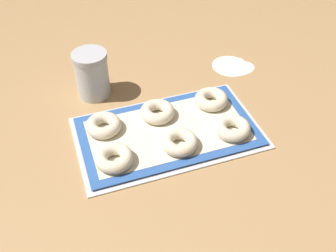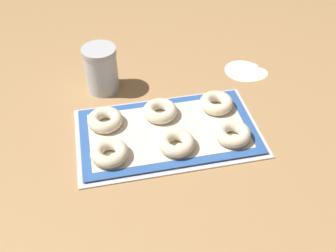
# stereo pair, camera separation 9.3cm
# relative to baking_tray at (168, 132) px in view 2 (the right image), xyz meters

# --- Properties ---
(ground_plane) EXTENTS (2.80, 2.80, 0.00)m
(ground_plane) POSITION_rel_baking_tray_xyz_m (0.01, -0.01, -0.00)
(ground_plane) COLOR #A87F51
(baking_tray) EXTENTS (0.48, 0.28, 0.01)m
(baking_tray) POSITION_rel_baking_tray_xyz_m (0.00, 0.00, 0.00)
(baking_tray) COLOR silver
(baking_tray) RESTS_ON ground_plane
(baking_mat) EXTENTS (0.45, 0.26, 0.00)m
(baking_mat) POSITION_rel_baking_tray_xyz_m (0.00, 0.00, 0.01)
(baking_mat) COLOR #2D569E
(baking_mat) RESTS_ON baking_tray
(bagel_front_left) EXTENTS (0.09, 0.09, 0.03)m
(bagel_front_left) POSITION_rel_baking_tray_xyz_m (-0.16, -0.06, 0.02)
(bagel_front_left) COLOR beige
(bagel_front_left) RESTS_ON baking_mat
(bagel_front_center) EXTENTS (0.09, 0.09, 0.03)m
(bagel_front_center) POSITION_rel_baking_tray_xyz_m (0.01, -0.06, 0.02)
(bagel_front_center) COLOR beige
(bagel_front_center) RESTS_ON baking_mat
(bagel_front_right) EXTENTS (0.09, 0.09, 0.03)m
(bagel_front_right) POSITION_rel_baking_tray_xyz_m (0.15, -0.06, 0.02)
(bagel_front_right) COLOR beige
(bagel_front_right) RESTS_ON baking_mat
(bagel_back_left) EXTENTS (0.09, 0.09, 0.03)m
(bagel_back_left) POSITION_rel_baking_tray_xyz_m (-0.16, 0.06, 0.02)
(bagel_back_left) COLOR beige
(bagel_back_left) RESTS_ON baking_mat
(bagel_back_center) EXTENTS (0.09, 0.09, 0.03)m
(bagel_back_center) POSITION_rel_baking_tray_xyz_m (-0.01, 0.06, 0.02)
(bagel_back_center) COLOR beige
(bagel_back_center) RESTS_ON baking_mat
(bagel_back_right) EXTENTS (0.09, 0.09, 0.03)m
(bagel_back_right) POSITION_rel_baking_tray_xyz_m (0.15, 0.06, 0.02)
(bagel_back_right) COLOR beige
(bagel_back_right) RESTS_ON baking_mat
(flour_canister) EXTENTS (0.10, 0.10, 0.14)m
(flour_canister) POSITION_rel_baking_tray_xyz_m (-0.15, 0.23, 0.07)
(flour_canister) COLOR silver
(flour_canister) RESTS_ON ground_plane
(flour_patch_near) EXTENTS (0.12, 0.08, 0.00)m
(flour_patch_near) POSITION_rel_baking_tray_xyz_m (0.31, 0.21, -0.00)
(flour_patch_near) COLOR white
(flour_patch_near) RESTS_ON ground_plane
(flour_patch_far) EXTENTS (0.11, 0.12, 0.00)m
(flour_patch_far) POSITION_rel_baking_tray_xyz_m (0.29, 0.23, -0.00)
(flour_patch_far) COLOR white
(flour_patch_far) RESTS_ON ground_plane
(flour_patch_side) EXTENTS (0.05, 0.04, 0.00)m
(flour_patch_side) POSITION_rel_baking_tray_xyz_m (0.32, 0.25, -0.00)
(flour_patch_side) COLOR white
(flour_patch_side) RESTS_ON ground_plane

